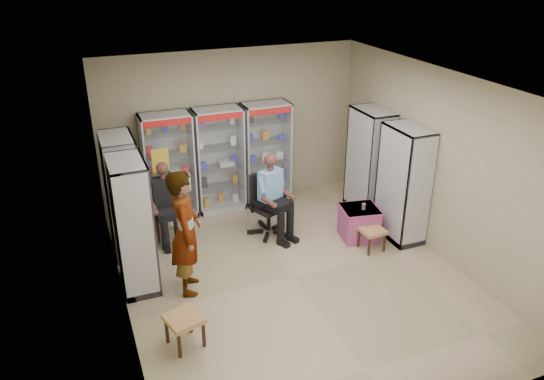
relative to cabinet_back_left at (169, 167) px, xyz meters
name	(u,v)px	position (x,y,z in m)	size (l,w,h in m)	color
floor	(294,277)	(1.30, -2.73, -1.00)	(6.00, 6.00, 0.00)	tan
room_shell	(296,158)	(1.30, -2.73, 0.97)	(5.02, 6.02, 3.01)	tan
cabinet_back_left	(169,167)	(0.00, 0.00, 0.00)	(0.90, 0.50, 2.00)	#B4B7BC
cabinet_back_mid	(219,160)	(0.95, 0.00, 0.00)	(0.90, 0.50, 2.00)	silver
cabinet_back_right	(266,153)	(1.90, 0.00, 0.00)	(0.90, 0.50, 2.00)	#BABCC2
cabinet_right_far	(369,162)	(3.53, -1.13, 0.00)	(0.50, 0.90, 2.00)	#A8A9AF
cabinet_right_near	(403,184)	(3.53, -2.23, 0.00)	(0.50, 0.90, 2.00)	#A2A5A9
cabinet_left_far	(123,195)	(-0.93, -0.93, 0.00)	(0.50, 0.90, 2.00)	silver
cabinet_left_near	(133,225)	(-0.93, -2.03, 0.00)	(0.50, 0.90, 2.00)	silver
wooden_chair	(166,212)	(-0.25, -0.73, -0.53)	(0.42, 0.42, 0.94)	black
seated_customer	(165,203)	(-0.25, -0.78, -0.33)	(0.44, 0.60, 1.34)	black
office_chair	(269,205)	(1.45, -1.28, -0.44)	(0.61, 0.61, 1.12)	black
seated_shopkeeper	(270,198)	(1.45, -1.33, -0.29)	(0.47, 0.65, 1.43)	#6193C1
pink_trunk	(359,223)	(2.85, -2.02, -0.71)	(0.60, 0.57, 0.57)	#B5489B
tea_glass	(364,206)	(2.88, -2.08, -0.37)	(0.07, 0.07, 0.11)	#581407
woven_stool_a	(372,239)	(2.86, -2.44, -0.81)	(0.38, 0.38, 0.38)	olive
woven_stool_b	(185,331)	(-0.60, -3.61, -0.78)	(0.43, 0.43, 0.43)	#A47245
standing_man	(186,233)	(-0.26, -2.43, -0.05)	(0.70, 0.46, 1.91)	gray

